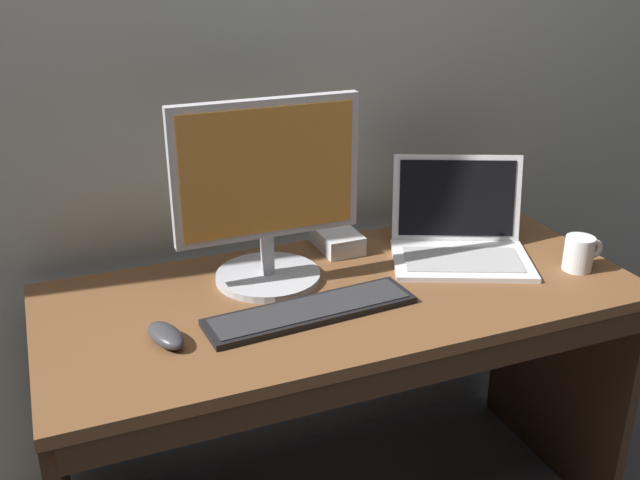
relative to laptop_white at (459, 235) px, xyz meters
The scene contains 7 objects.
desk 0.45m from the laptop_white, 166.85° to the right, with size 1.43×0.63×0.72m.
laptop_white is the anchor object (origin of this frame).
external_monitor 0.55m from the laptop_white, behind, with size 0.45×0.26×0.45m.
wired_keyboard 0.51m from the laptop_white, 161.95° to the right, with size 0.50×0.16×0.02m.
computer_mouse 0.83m from the laptop_white, 168.86° to the right, with size 0.06×0.12×0.04m, color #38383D.
external_drive_box 0.33m from the laptop_white, 150.94° to the left, with size 0.10×0.16×0.05m, color silver.
coffee_mug 0.30m from the laptop_white, 40.08° to the right, with size 0.11×0.07×0.09m.
Camera 1 is at (-0.64, -1.42, 1.52)m, focal length 40.61 mm.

